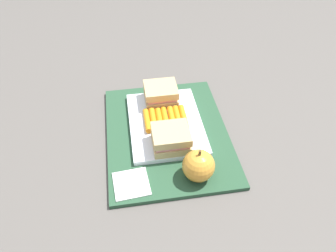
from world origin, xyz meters
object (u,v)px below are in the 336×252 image
at_px(sandwich_half_right, 171,138).
at_px(paper_napkin, 131,184).
at_px(carrot_sticks_bundle, 166,119).
at_px(apple, 199,166).
at_px(food_tray, 166,123).
at_px(sandwich_half_left, 161,94).

bearing_deg(sandwich_half_right, paper_napkin, -48.90).
bearing_deg(carrot_sticks_bundle, apple, 14.66).
height_order(carrot_sticks_bundle, paper_napkin, carrot_sticks_bundle).
relative_size(food_tray, sandwich_half_right, 2.88).
relative_size(food_tray, apple, 2.98).
xyz_separation_m(sandwich_half_left, apple, (0.24, 0.04, -0.00)).
height_order(food_tray, paper_napkin, food_tray).
height_order(sandwich_half_left, apple, apple).
bearing_deg(sandwich_half_left, carrot_sticks_bundle, 0.20).
distance_m(sandwich_half_right, carrot_sticks_bundle, 0.08).
bearing_deg(paper_napkin, food_tray, 149.57).
height_order(apple, paper_napkin, apple).
height_order(carrot_sticks_bundle, apple, apple).
relative_size(sandwich_half_right, apple, 1.04).
distance_m(food_tray, paper_napkin, 0.19).
bearing_deg(food_tray, sandwich_half_left, 180.00).
xyz_separation_m(sandwich_half_left, carrot_sticks_bundle, (0.08, 0.00, -0.02)).
xyz_separation_m(sandwich_half_right, carrot_sticks_bundle, (-0.08, 0.00, -0.02)).
distance_m(sandwich_half_left, sandwich_half_right, 0.16).
bearing_deg(food_tray, carrot_sticks_bundle, 31.21).
bearing_deg(sandwich_half_left, paper_napkin, -21.55).
bearing_deg(food_tray, paper_napkin, -30.43).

